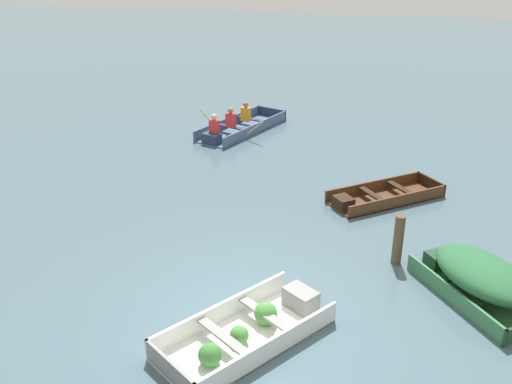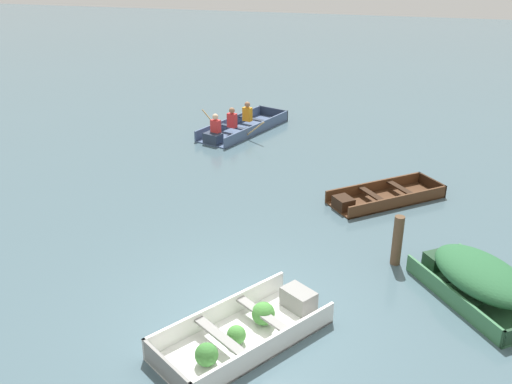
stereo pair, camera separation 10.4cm
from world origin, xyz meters
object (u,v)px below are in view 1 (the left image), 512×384
Objects in this scene: dinghy_white_foreground at (250,330)px; skiff_green_mid_moored at (481,276)px; rowboat_slate_blue_with_crew at (238,127)px; skiff_dark_varnish_near_moored at (381,197)px; mooring_post at (398,240)px.

dinghy_white_foreground is 4.10m from skiff_green_mid_moored.
rowboat_slate_blue_with_crew reaches higher than skiff_green_mid_moored.
dinghy_white_foreground is 5.89m from skiff_dark_varnish_near_moored.
dinghy_white_foreground is at bearing -107.02° from skiff_dark_varnish_near_moored.
skiff_dark_varnish_near_moored is (1.73, 5.64, -0.05)m from dinghy_white_foreground.
rowboat_slate_blue_with_crew is (-6.49, 7.65, -0.20)m from skiff_green_mid_moored.
rowboat_slate_blue_with_crew is at bearing 126.53° from mooring_post.
skiff_dark_varnish_near_moored is at bearing -41.08° from rowboat_slate_blue_with_crew.
skiff_green_mid_moored is 2.69× the size of mooring_post.
mooring_post reaches higher than dinghy_white_foreground.
mooring_post is at bearing -53.47° from rowboat_slate_blue_with_crew.
skiff_green_mid_moored is 0.73× the size of rowboat_slate_blue_with_crew.
skiff_green_mid_moored is 1.61m from mooring_post.
skiff_dark_varnish_near_moored is 1.03× the size of skiff_green_mid_moored.
skiff_dark_varnish_near_moored is 2.77× the size of mooring_post.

